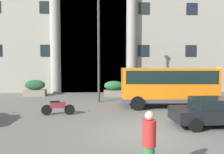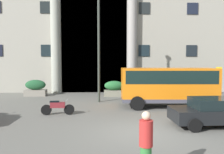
% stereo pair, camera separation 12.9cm
% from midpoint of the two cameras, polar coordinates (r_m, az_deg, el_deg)
% --- Properties ---
extents(ground_plane, '(80.00, 64.00, 0.12)m').
position_cam_midpoint_polar(ground_plane, '(10.42, 7.45, -13.80)').
color(ground_plane, '#5F5D57').
extents(office_building_facade, '(42.13, 9.73, 18.94)m').
position_cam_midpoint_polar(office_building_facade, '(28.04, 1.45, 17.04)').
color(office_building_facade, gray).
rests_on(office_building_facade, ground_plane).
extents(orange_minibus, '(6.34, 2.70, 2.65)m').
position_cam_midpoint_polar(orange_minibus, '(15.98, 14.02, -1.63)').
color(orange_minibus, orange).
rests_on(orange_minibus, ground_plane).
extents(bus_stop_sign, '(0.44, 0.08, 2.68)m').
position_cam_midpoint_polar(bus_stop_sign, '(19.26, 25.23, -0.77)').
color(bus_stop_sign, '#949A1D').
rests_on(bus_stop_sign, ground_plane).
extents(hedge_planter_west, '(1.89, 0.82, 1.45)m').
position_cam_midpoint_polar(hedge_planter_west, '(21.61, -18.39, -2.66)').
color(hedge_planter_west, gray).
rests_on(hedge_planter_west, ground_plane).
extents(hedge_planter_entrance_right, '(2.04, 0.98, 1.48)m').
position_cam_midpoint_polar(hedge_planter_entrance_right, '(20.95, 13.32, -2.72)').
color(hedge_planter_entrance_right, slate).
rests_on(hedge_planter_entrance_right, ground_plane).
extents(hedge_planter_entrance_left, '(1.80, 0.93, 1.36)m').
position_cam_midpoint_polar(hedge_planter_entrance_left, '(20.46, 0.70, -2.95)').
color(hedge_planter_entrance_left, gray).
rests_on(hedge_planter_entrance_left, ground_plane).
extents(hedge_planter_far_east, '(2.01, 0.74, 1.47)m').
position_cam_midpoint_polar(hedge_planter_far_east, '(22.83, 22.36, -2.39)').
color(hedge_planter_far_east, slate).
rests_on(hedge_planter_far_east, ground_plane).
extents(parked_sedan_second, '(4.36, 2.05, 1.35)m').
position_cam_midpoint_polar(parked_sedan_second, '(12.16, 24.93, -7.85)').
color(parked_sedan_second, black).
rests_on(parked_sedan_second, ground_plane).
extents(motorcycle_far_end, '(1.91, 0.55, 0.89)m').
position_cam_midpoint_polar(motorcycle_far_end, '(13.72, -13.32, -7.33)').
color(motorcycle_far_end, black).
rests_on(motorcycle_far_end, ground_plane).
extents(pedestrian_woman_dark_dress, '(0.36, 0.36, 1.82)m').
position_cam_midpoint_polar(pedestrian_woman_dark_dress, '(6.30, 9.07, -16.41)').
color(pedestrian_woman_dark_dress, '#2F7235').
rests_on(pedestrian_woman_dark_dress, ground_plane).
extents(lamppost_plaza_centre, '(0.40, 0.40, 8.69)m').
position_cam_midpoint_polar(lamppost_plaza_centre, '(17.40, -3.13, 10.14)').
color(lamppost_plaza_centre, '#313830').
rests_on(lamppost_plaza_centre, ground_plane).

